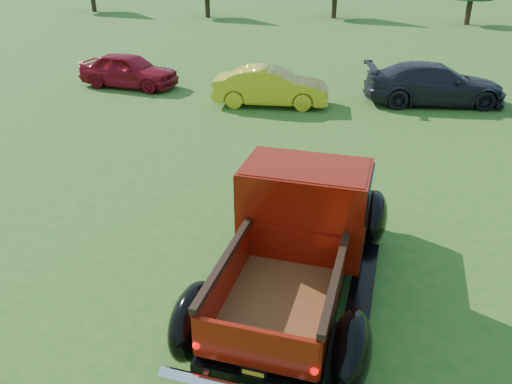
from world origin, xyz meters
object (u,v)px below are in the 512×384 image
Objects in this scene: pickup_truck at (304,226)px; show_car_grey at (434,84)px; show_car_red at (129,70)px; show_car_yellow at (271,87)px.

show_car_grey is (2.48, 10.81, -0.25)m from pickup_truck.
pickup_truck is at bearing -136.17° from show_car_red.
show_car_grey is at bearing -80.65° from show_car_yellow.
show_car_red is 0.98× the size of show_car_yellow.
show_car_yellow is (-2.73, 9.18, -0.30)m from pickup_truck.
show_car_grey is (10.89, 0.69, 0.04)m from show_car_red.
show_car_red is at bearing 81.75° from show_car_grey.
show_car_yellow is (5.68, -0.94, -0.01)m from show_car_red.
pickup_truck is 9.58m from show_car_yellow.
pickup_truck is at bearing 155.22° from show_car_grey.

